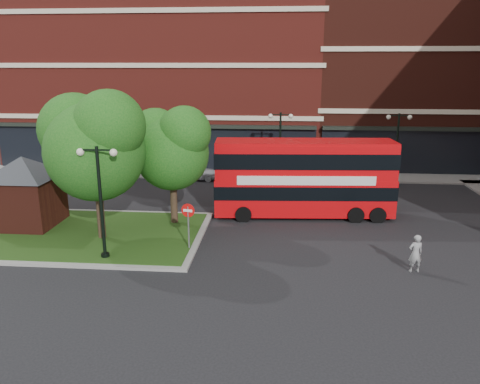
# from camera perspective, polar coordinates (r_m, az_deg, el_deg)

# --- Properties ---
(ground) EXTENTS (120.00, 120.00, 0.00)m
(ground) POSITION_cam_1_polar(r_m,az_deg,el_deg) (20.01, -1.18, -9.00)
(ground) COLOR black
(ground) RESTS_ON ground
(pavement_far) EXTENTS (44.00, 3.00, 0.12)m
(pavement_far) POSITION_cam_1_polar(r_m,az_deg,el_deg) (35.63, 1.59, 2.10)
(pavement_far) COLOR slate
(pavement_far) RESTS_ON ground
(terrace_far_left) EXTENTS (26.00, 12.00, 14.00)m
(terrace_far_left) POSITION_cam_1_polar(r_m,az_deg,el_deg) (43.29, -8.68, 13.57)
(terrace_far_left) COLOR maroon
(terrace_far_left) RESTS_ON ground
(terrace_far_right) EXTENTS (18.00, 12.00, 16.00)m
(terrace_far_right) POSITION_cam_1_polar(r_m,az_deg,el_deg) (43.81, 21.49, 14.04)
(terrace_far_right) COLOR #471911
(terrace_far_right) RESTS_ON ground
(traffic_island) EXTENTS (12.60, 7.60, 0.15)m
(traffic_island) POSITION_cam_1_polar(r_m,az_deg,el_deg) (24.74, -19.25, -4.84)
(traffic_island) COLOR gray
(traffic_island) RESTS_ON ground
(kiosk) EXTENTS (6.51, 6.51, 3.60)m
(kiosk) POSITION_cam_1_polar(r_m,az_deg,el_deg) (26.31, -24.79, 0.89)
(kiosk) COLOR #471911
(kiosk) RESTS_ON traffic_island
(tree_island_west) EXTENTS (5.40, 4.71, 7.21)m
(tree_island_west) POSITION_cam_1_polar(r_m,az_deg,el_deg) (22.65, -17.46, 5.89)
(tree_island_west) COLOR #2D2116
(tree_island_west) RESTS_ON ground
(tree_island_east) EXTENTS (4.46, 3.90, 6.29)m
(tree_island_east) POSITION_cam_1_polar(r_m,az_deg,el_deg) (24.16, -8.48, 5.66)
(tree_island_east) COLOR #2D2116
(tree_island_east) RESTS_ON ground
(lamp_island) EXTENTS (1.72, 0.36, 5.00)m
(lamp_island) POSITION_cam_1_polar(r_m,az_deg,el_deg) (20.50, -16.64, -0.64)
(lamp_island) COLOR black
(lamp_island) RESTS_ON ground
(lamp_far_left) EXTENTS (1.72, 0.36, 5.00)m
(lamp_far_left) POSITION_cam_1_polar(r_m,az_deg,el_deg) (33.07, 4.90, 5.89)
(lamp_far_left) COLOR black
(lamp_far_left) RESTS_ON ground
(lamp_far_right) EXTENTS (1.72, 0.36, 5.00)m
(lamp_far_right) POSITION_cam_1_polar(r_m,az_deg,el_deg) (34.03, 18.55, 5.42)
(lamp_far_right) COLOR black
(lamp_far_right) RESTS_ON ground
(bus) EXTENTS (9.87, 2.85, 3.72)m
(bus) POSITION_cam_1_polar(r_m,az_deg,el_deg) (25.90, 7.80, 2.28)
(bus) COLOR red
(bus) RESTS_ON ground
(woman) EXTENTS (0.64, 0.48, 1.61)m
(woman) POSITION_cam_1_polar(r_m,az_deg,el_deg) (20.47, 20.61, -7.02)
(woman) COLOR gray
(woman) RESTS_ON ground
(car_silver) EXTENTS (3.78, 1.57, 1.28)m
(car_silver) POSITION_cam_1_polar(r_m,az_deg,el_deg) (34.46, -5.78, 2.55)
(car_silver) COLOR #BBBDC3
(car_silver) RESTS_ON ground
(car_white) EXTENTS (4.04, 1.64, 1.30)m
(car_white) POSITION_cam_1_polar(r_m,az_deg,el_deg) (34.98, 6.92, 2.73)
(car_white) COLOR silver
(car_white) RESTS_ON ground
(no_entry_sign) EXTENTS (0.61, 0.18, 2.24)m
(no_entry_sign) POSITION_cam_1_polar(r_m,az_deg,el_deg) (21.10, -6.33, -3.11)
(no_entry_sign) COLOR slate
(no_entry_sign) RESTS_ON ground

